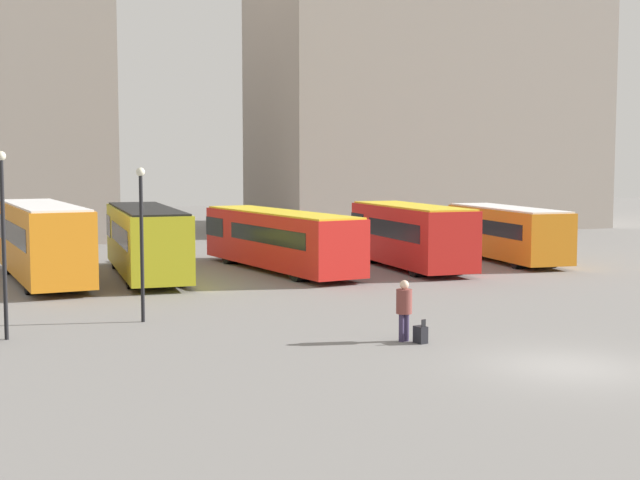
{
  "coord_description": "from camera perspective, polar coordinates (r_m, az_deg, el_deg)",
  "views": [
    {
      "loc": [
        -13.69,
        -18.49,
        5.25
      ],
      "look_at": [
        -1.97,
        12.54,
        2.23
      ],
      "focal_mm": 50.0,
      "sensor_mm": 36.0,
      "label": 1
    }
  ],
  "objects": [
    {
      "name": "traveler",
      "position": [
        25.8,
        5.4,
        -4.17
      ],
      "size": [
        0.55,
        0.55,
        1.78
      ],
      "rotation": [
        0.0,
        0.0,
        1.78
      ],
      "color": "#382D4C",
      "rests_on": "ground_plane"
    },
    {
      "name": "bus_4",
      "position": [
        46.79,
        11.83,
        0.51
      ],
      "size": [
        3.21,
        9.52,
        2.8
      ],
      "rotation": [
        0.0,
        0.0,
        1.49
      ],
      "color": "orange",
      "rests_on": "ground_plane"
    },
    {
      "name": "building_block_right",
      "position": [
        70.22,
        6.7,
        9.3
      ],
      "size": [
        25.34,
        13.64,
        20.62
      ],
      "color": "gray",
      "rests_on": "ground_plane"
    },
    {
      "name": "bus_2",
      "position": [
        42.0,
        -2.68,
        0.13
      ],
      "size": [
        4.26,
        12.27,
        2.81
      ],
      "rotation": [
        0.0,
        0.0,
        1.72
      ],
      "color": "red",
      "rests_on": "ground_plane"
    },
    {
      "name": "bus_3",
      "position": [
        42.96,
        5.8,
        0.37
      ],
      "size": [
        2.89,
        9.23,
        3.06
      ],
      "rotation": [
        0.0,
        0.0,
        1.54
      ],
      "color": "red",
      "rests_on": "ground_plane"
    },
    {
      "name": "lamp_post_1",
      "position": [
        29.1,
        -11.35,
        0.62
      ],
      "size": [
        0.28,
        0.28,
        4.98
      ],
      "color": "black",
      "rests_on": "ground_plane"
    },
    {
      "name": "suitcase",
      "position": [
        25.75,
        6.45,
        -6.03
      ],
      "size": [
        0.34,
        0.42,
        0.7
      ],
      "rotation": [
        0.0,
        0.0,
        1.78
      ],
      "color": "black",
      "rests_on": "ground_plane"
    },
    {
      "name": "bus_1",
      "position": [
        40.48,
        -11.1,
        0.06
      ],
      "size": [
        3.03,
        11.18,
        3.11
      ],
      "rotation": [
        0.0,
        0.0,
        1.52
      ],
      "color": "gold",
      "rests_on": "ground_plane"
    },
    {
      "name": "bus_0",
      "position": [
        39.91,
        -17.35,
        0.03
      ],
      "size": [
        3.41,
        11.15,
        3.35
      ],
      "rotation": [
        0.0,
        0.0,
        1.65
      ],
      "color": "orange",
      "rests_on": "ground_plane"
    },
    {
      "name": "ground_plane",
      "position": [
        23.6,
        15.56,
        -7.84
      ],
      "size": [
        160.0,
        160.0,
        0.0
      ],
      "primitive_type": "plane",
      "color": "slate"
    },
    {
      "name": "lamp_post_0",
      "position": [
        27.25,
        -19.61,
        0.67
      ],
      "size": [
        0.28,
        0.28,
        5.48
      ],
      "color": "black",
      "rests_on": "ground_plane"
    }
  ]
}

